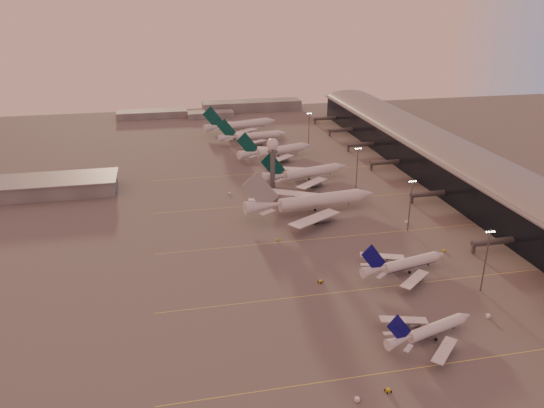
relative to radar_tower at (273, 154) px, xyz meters
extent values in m
plane|color=#555253|center=(-5.00, -120.00, -20.95)|extent=(700.00, 700.00, 0.00)
cube|color=#E7DB51|center=(25.00, -155.00, -20.94)|extent=(180.00, 0.25, 0.02)
cube|color=#E7DB51|center=(25.00, -110.00, -20.94)|extent=(180.00, 0.25, 0.02)
cube|color=#E7DB51|center=(25.00, -65.00, -20.94)|extent=(180.00, 0.25, 0.02)
cube|color=#E7DB51|center=(25.00, -20.00, -20.94)|extent=(180.00, 0.25, 0.02)
cube|color=#E7DB51|center=(25.00, 30.00, -20.94)|extent=(180.00, 0.25, 0.02)
cube|color=black|center=(103.00, -10.00, -11.95)|extent=(36.00, 360.00, 18.00)
cylinder|color=slate|center=(103.00, -10.00, -2.95)|extent=(10.08, 360.00, 10.08)
cube|color=slate|center=(103.00, -10.00, -2.75)|extent=(40.00, 362.00, 0.80)
cylinder|color=#53555B|center=(77.00, -92.00, -16.45)|extent=(22.00, 2.80, 2.80)
cube|color=#53555B|center=(67.00, -92.00, -18.75)|extent=(1.20, 1.20, 4.40)
cylinder|color=#53555B|center=(77.00, -34.00, -16.45)|extent=(22.00, 2.80, 2.80)
cube|color=#53555B|center=(67.00, -34.00, -18.75)|extent=(1.20, 1.20, 4.40)
cylinder|color=#53555B|center=(77.00, 22.00, -16.45)|extent=(22.00, 2.80, 2.80)
cube|color=#53555B|center=(67.00, 22.00, -18.75)|extent=(1.20, 1.20, 4.40)
cylinder|color=#53555B|center=(77.00, 64.00, -16.45)|extent=(22.00, 2.80, 2.80)
cube|color=#53555B|center=(67.00, 64.00, -18.75)|extent=(1.20, 1.20, 4.40)
cylinder|color=#53555B|center=(77.00, 106.00, -16.45)|extent=(22.00, 2.80, 2.80)
cube|color=#53555B|center=(67.00, 106.00, -18.75)|extent=(1.20, 1.20, 4.40)
cylinder|color=#53555B|center=(77.00, 146.00, -16.45)|extent=(22.00, 2.80, 2.80)
cube|color=#53555B|center=(67.00, 146.00, -18.75)|extent=(1.20, 1.20, 4.40)
cube|color=slate|center=(-125.00, 20.00, -16.95)|extent=(80.00, 25.00, 8.00)
cube|color=slate|center=(-125.00, 20.00, -12.75)|extent=(82.00, 27.00, 0.60)
cylinder|color=#53555B|center=(0.00, 0.00, -9.95)|extent=(2.60, 2.60, 22.00)
cylinder|color=#53555B|center=(0.00, 0.00, 1.55)|extent=(5.20, 5.20, 1.20)
sphere|color=silver|center=(0.00, 0.00, 5.45)|extent=(6.40, 6.40, 6.40)
cylinder|color=#53555B|center=(0.00, 0.00, 9.15)|extent=(0.16, 0.16, 2.00)
cylinder|color=#53555B|center=(53.00, -120.00, -8.45)|extent=(0.56, 0.56, 25.00)
cube|color=#53555B|center=(53.00, -120.00, 3.55)|extent=(3.60, 0.25, 0.25)
sphere|color=#FFEABF|center=(51.50, -120.00, 3.15)|extent=(0.56, 0.56, 0.56)
sphere|color=#FFEABF|center=(52.50, -120.00, 3.15)|extent=(0.56, 0.56, 0.56)
sphere|color=#FFEABF|center=(53.50, -120.00, 3.15)|extent=(0.56, 0.56, 0.56)
sphere|color=#FFEABF|center=(54.50, -120.00, 3.15)|extent=(0.56, 0.56, 0.56)
cylinder|color=#53555B|center=(50.00, -65.00, -8.45)|extent=(0.56, 0.56, 25.00)
cube|color=#53555B|center=(50.00, -65.00, 3.55)|extent=(3.60, 0.25, 0.25)
sphere|color=#FFEABF|center=(48.50, -65.00, 3.15)|extent=(0.56, 0.56, 0.56)
sphere|color=#FFEABF|center=(49.50, -65.00, 3.15)|extent=(0.56, 0.56, 0.56)
sphere|color=#FFEABF|center=(50.50, -65.00, 3.15)|extent=(0.56, 0.56, 0.56)
sphere|color=#FFEABF|center=(51.50, -65.00, 3.15)|extent=(0.56, 0.56, 0.56)
cylinder|color=#53555B|center=(45.00, -10.00, -8.45)|extent=(0.56, 0.56, 25.00)
cube|color=#53555B|center=(45.00, -10.00, 3.55)|extent=(3.60, 0.25, 0.25)
sphere|color=#FFEABF|center=(43.50, -10.00, 3.15)|extent=(0.56, 0.56, 0.56)
sphere|color=#FFEABF|center=(44.50, -10.00, 3.15)|extent=(0.56, 0.56, 0.56)
sphere|color=#FFEABF|center=(45.50, -10.00, 3.15)|extent=(0.56, 0.56, 0.56)
sphere|color=#FFEABF|center=(46.50, -10.00, 3.15)|extent=(0.56, 0.56, 0.56)
cylinder|color=#53555B|center=(43.00, 80.00, -8.45)|extent=(0.56, 0.56, 25.00)
cube|color=#53555B|center=(43.00, 80.00, 3.55)|extent=(3.60, 0.25, 0.25)
sphere|color=#FFEABF|center=(41.50, 80.00, 3.15)|extent=(0.56, 0.56, 0.56)
sphere|color=#FFEABF|center=(42.50, 80.00, 3.15)|extent=(0.56, 0.56, 0.56)
sphere|color=#FFEABF|center=(43.50, 80.00, 3.15)|extent=(0.56, 0.56, 0.56)
sphere|color=#FFEABF|center=(44.50, 80.00, 3.15)|extent=(0.56, 0.56, 0.56)
cube|color=slate|center=(-65.00, 200.00, -17.95)|extent=(60.00, 18.00, 6.00)
cube|color=slate|center=(25.00, 210.00, -16.45)|extent=(90.00, 20.00, 9.00)
cube|color=slate|center=(-15.00, 190.00, -18.45)|extent=(40.00, 15.00, 5.00)
cylinder|color=silver|center=(22.79, -142.26, -17.96)|extent=(21.70, 9.73, 3.67)
cylinder|color=#0C096F|center=(22.79, -142.26, -18.78)|extent=(20.99, 8.62, 2.64)
cone|color=silver|center=(35.11, -138.55, -17.96)|extent=(5.05, 4.72, 3.67)
cone|color=silver|center=(8.14, -146.67, -17.50)|extent=(9.71, 6.12, 3.67)
cube|color=silver|center=(20.33, -152.43, -18.60)|extent=(13.62, 13.54, 1.15)
cylinder|color=gray|center=(22.23, -149.63, -20.27)|extent=(4.68, 3.49, 2.39)
cube|color=gray|center=(22.23, -149.63, -19.24)|extent=(0.35, 0.31, 1.47)
cube|color=silver|center=(15.12, -135.14, -18.60)|extent=(16.00, 6.58, 1.15)
cylinder|color=gray|center=(18.25, -136.43, -20.27)|extent=(4.68, 3.49, 2.39)
cube|color=gray|center=(18.25, -136.43, -19.24)|extent=(0.35, 0.31, 1.47)
cube|color=#0C096F|center=(7.71, -146.80, -12.96)|extent=(9.74, 3.23, 10.94)
cube|color=silver|center=(9.38, -150.66, -17.40)|extent=(4.13, 3.98, 0.24)
cube|color=silver|center=(6.97, -142.67, -17.40)|extent=(4.37, 2.21, 0.24)
cylinder|color=black|center=(30.64, -139.90, -20.47)|extent=(0.48, 0.48, 0.97)
cylinder|color=black|center=(20.52, -140.73, -20.42)|extent=(1.16, 0.77, 1.06)
cylinder|color=black|center=(21.74, -144.80, -20.42)|extent=(1.16, 0.77, 1.06)
cylinder|color=silver|center=(33.86, -100.86, -17.56)|extent=(24.71, 9.40, 4.15)
cylinder|color=#0C096F|center=(33.86, -100.86, -18.50)|extent=(23.97, 8.16, 2.99)
cone|color=silver|center=(48.06, -97.67, -17.56)|extent=(5.52, 5.09, 4.15)
cone|color=silver|center=(16.97, -104.66, -17.04)|extent=(10.89, 6.30, 4.15)
cube|color=silver|center=(30.26, -112.14, -18.29)|extent=(16.04, 14.60, 1.31)
cylinder|color=gray|center=(32.63, -109.13, -20.18)|extent=(5.20, 3.67, 2.70)
cube|color=gray|center=(32.63, -109.13, -19.02)|extent=(0.38, 0.34, 1.66)
cube|color=silver|center=(25.78, -92.21, -18.29)|extent=(18.10, 8.60, 1.31)
cylinder|color=gray|center=(29.21, -93.91, -20.18)|extent=(5.20, 3.67, 2.70)
cube|color=gray|center=(29.21, -93.91, -19.02)|extent=(0.38, 0.34, 1.66)
cube|color=#0C096F|center=(16.48, -104.77, -11.91)|extent=(11.20, 2.87, 12.37)
cube|color=silver|center=(18.04, -109.26, -16.94)|extent=(4.79, 4.33, 0.27)
cube|color=silver|center=(15.97, -100.04, -16.94)|extent=(5.00, 2.81, 0.27)
cylinder|color=black|center=(42.90, -98.83, -20.40)|extent=(0.55, 0.55, 1.09)
cylinder|color=black|center=(31.41, -98.95, -20.35)|extent=(1.29, 0.80, 1.20)
cylinder|color=black|center=(32.47, -103.64, -20.35)|extent=(1.29, 0.80, 1.20)
cylinder|color=silver|center=(16.80, -34.35, -16.35)|extent=(42.98, 11.98, 6.64)
cylinder|color=silver|center=(16.80, -34.35, -17.84)|extent=(41.91, 10.03, 4.78)
cone|color=silver|center=(41.95, -31.13, -16.35)|extent=(9.00, 7.63, 6.64)
cone|color=silver|center=(-13.11, -38.18, -15.52)|extent=(18.52, 8.85, 6.64)
cube|color=silver|center=(8.76, -53.19, -17.51)|extent=(28.97, 23.39, 1.97)
cylinder|color=gray|center=(13.33, -48.39, -20.20)|extent=(8.70, 5.32, 4.31)
cube|color=gray|center=(13.33, -48.39, -18.67)|extent=(0.35, 0.31, 2.66)
cube|color=silver|center=(4.28, -18.14, -17.51)|extent=(31.02, 17.39, 1.97)
cylinder|color=gray|center=(9.90, -21.63, -20.20)|extent=(8.70, 5.32, 4.31)
cube|color=gray|center=(9.90, -21.63, -18.67)|extent=(0.35, 0.31, 2.66)
cube|color=#979A9E|center=(-13.99, -38.29, -7.67)|extent=(18.30, 2.71, 19.70)
cube|color=silver|center=(-12.42, -46.38, -15.35)|extent=(8.57, 7.09, 0.27)
cube|color=silver|center=(-14.50, -30.07, -15.35)|extent=(8.78, 5.56, 0.27)
cylinder|color=black|center=(32.81, -32.30, -20.41)|extent=(0.54, 0.54, 1.07)
cylinder|color=black|center=(13.10, -32.45, -20.36)|extent=(1.24, 0.68, 1.18)
cylinder|color=black|center=(13.70, -37.12, -20.36)|extent=(1.24, 0.68, 1.18)
cylinder|color=silver|center=(25.71, 12.25, -17.01)|extent=(34.75, 14.54, 5.57)
cylinder|color=silver|center=(25.71, 12.25, -18.27)|extent=(33.67, 12.85, 4.01)
cone|color=silver|center=(45.57, 17.72, -17.01)|extent=(7.92, 7.14, 5.57)
cone|color=silver|center=(2.10, 5.74, -16.32)|extent=(15.43, 9.21, 5.57)
cube|color=silver|center=(21.37, -4.01, -17.99)|extent=(22.19, 21.44, 1.65)
cylinder|color=gray|center=(24.53, 0.42, -20.28)|extent=(7.40, 5.26, 3.62)
cube|color=gray|center=(24.53, 0.42, -18.96)|extent=(0.34, 0.31, 2.23)
cube|color=silver|center=(13.65, 23.98, -17.99)|extent=(25.72, 11.13, 1.65)
cylinder|color=gray|center=(18.64, 21.79, -20.28)|extent=(7.40, 5.26, 3.62)
cube|color=gray|center=(18.64, 21.79, -18.96)|extent=(0.34, 0.31, 2.23)
cube|color=#074039|center=(1.40, 5.54, -9.67)|extent=(14.85, 4.39, 16.47)
cube|color=silver|center=(3.64, -0.77, -16.18)|extent=(6.67, 6.30, 0.24)
cube|color=silver|center=(0.09, 12.11, -16.18)|extent=(7.03, 3.69, 0.24)
cylinder|color=black|center=(38.35, 15.73, -20.47)|extent=(0.48, 0.48, 0.96)
cylinder|color=black|center=(22.47, 13.54, -20.42)|extent=(1.15, 0.74, 1.06)
cylinder|color=black|center=(23.59, 9.47, -20.42)|extent=(1.15, 0.74, 1.06)
cylinder|color=silver|center=(18.42, 60.76, -17.11)|extent=(33.82, 15.16, 5.44)
cylinder|color=silver|center=(18.42, 60.76, -18.33)|extent=(32.72, 13.51, 3.92)
cone|color=silver|center=(37.64, 66.71, -17.11)|extent=(7.84, 7.12, 5.44)
cone|color=silver|center=(-4.44, 53.69, -16.43)|extent=(15.11, 9.38, 5.44)
cube|color=silver|center=(14.68, 44.76, -18.06)|extent=(21.27, 21.37, 1.61)
cylinder|color=gray|center=(17.63, 49.18, -20.29)|extent=(7.28, 5.31, 3.53)
cube|color=gray|center=(17.63, 49.18, -19.01)|extent=(0.34, 0.31, 2.18)
cube|color=silver|center=(6.29, 71.85, -18.06)|extent=(25.11, 10.16, 1.61)
cylinder|color=gray|center=(11.22, 69.87, -20.29)|extent=(7.28, 5.31, 3.53)
cube|color=gray|center=(11.22, 69.87, -19.01)|extent=(0.34, 0.31, 2.18)
cube|color=#074039|center=(-5.11, 53.48, -9.93)|extent=(14.39, 4.74, 16.09)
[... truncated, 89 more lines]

